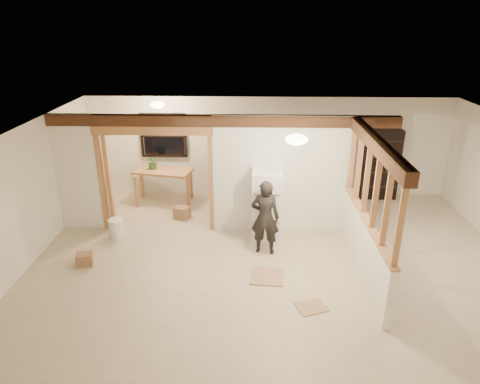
{
  "coord_description": "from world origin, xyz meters",
  "views": [
    {
      "loc": [
        -0.41,
        -7.1,
        4.28
      ],
      "look_at": [
        -0.62,
        0.4,
        1.19
      ],
      "focal_mm": 32.0,
      "sensor_mm": 36.0,
      "label": 1
    }
  ],
  "objects_px": {
    "work_table": "(164,186)",
    "bookshelf": "(381,165)",
    "woman": "(265,217)",
    "shop_vac": "(89,207)",
    "refrigerator": "(266,205)"
  },
  "relations": [
    {
      "from": "work_table",
      "to": "bookshelf",
      "type": "xyz_separation_m",
      "value": [
        5.34,
        0.45,
        0.46
      ]
    },
    {
      "from": "work_table",
      "to": "bookshelf",
      "type": "relative_size",
      "value": 0.77
    },
    {
      "from": "woman",
      "to": "shop_vac",
      "type": "height_order",
      "value": "woman"
    },
    {
      "from": "woman",
      "to": "bookshelf",
      "type": "bearing_deg",
      "value": -126.8
    },
    {
      "from": "refrigerator",
      "to": "bookshelf",
      "type": "relative_size",
      "value": 0.83
    },
    {
      "from": "woman",
      "to": "bookshelf",
      "type": "distance_m",
      "value": 4.06
    },
    {
      "from": "shop_vac",
      "to": "bookshelf",
      "type": "distance_m",
      "value": 7.05
    },
    {
      "from": "refrigerator",
      "to": "shop_vac",
      "type": "height_order",
      "value": "refrigerator"
    },
    {
      "from": "refrigerator",
      "to": "shop_vac",
      "type": "xyz_separation_m",
      "value": [
        -3.99,
        0.75,
        -0.44
      ]
    },
    {
      "from": "refrigerator",
      "to": "work_table",
      "type": "height_order",
      "value": "refrigerator"
    },
    {
      "from": "refrigerator",
      "to": "bookshelf",
      "type": "height_order",
      "value": "bookshelf"
    },
    {
      "from": "work_table",
      "to": "shop_vac",
      "type": "bearing_deg",
      "value": -135.56
    },
    {
      "from": "work_table",
      "to": "woman",
      "type": "bearing_deg",
      "value": -32.44
    },
    {
      "from": "shop_vac",
      "to": "bookshelf",
      "type": "relative_size",
      "value": 0.33
    },
    {
      "from": "work_table",
      "to": "bookshelf",
      "type": "height_order",
      "value": "bookshelf"
    }
  ]
}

